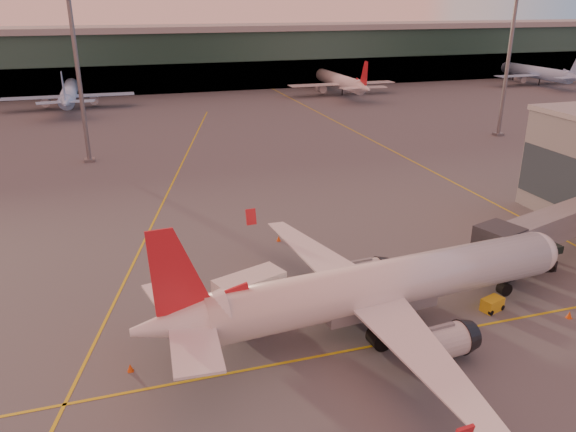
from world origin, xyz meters
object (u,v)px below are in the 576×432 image
object	(u,v)px
main_airplane	(375,288)
pushback_tug	(535,262)
gpu_cart	(492,304)
catering_truck	(251,297)

from	to	relation	value
main_airplane	pushback_tug	bearing A→B (deg)	9.26
main_airplane	gpu_cart	world-z (taller)	main_airplane
catering_truck	gpu_cart	distance (m)	20.41
catering_truck	pushback_tug	xyz separation A→B (m)	(28.72, 1.31, -1.73)
main_airplane	catering_truck	xyz separation A→B (m)	(-9.11, 3.57, -1.13)
main_airplane	gpu_cart	bearing A→B (deg)	-7.35
main_airplane	catering_truck	bearing A→B (deg)	153.86
catering_truck	gpu_cart	world-z (taller)	catering_truck
pushback_tug	gpu_cart	bearing A→B (deg)	-138.97
catering_truck	gpu_cart	xyz separation A→B (m)	(19.90, -4.07, -1.91)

